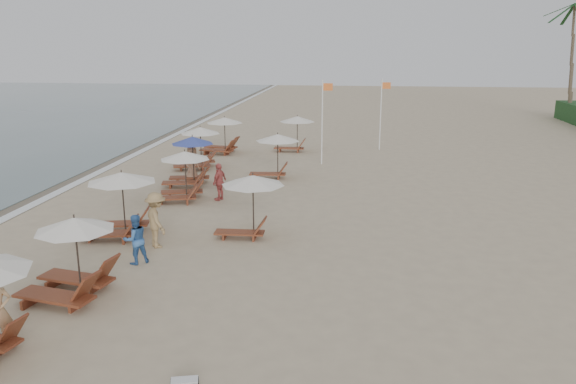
# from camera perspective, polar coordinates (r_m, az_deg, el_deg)

# --- Properties ---
(ground) EXTENTS (160.00, 160.00, 0.00)m
(ground) POSITION_cam_1_polar(r_m,az_deg,el_deg) (16.28, -2.34, -9.60)
(ground) COLOR tan
(ground) RESTS_ON ground
(wet_sand_band) EXTENTS (3.20, 140.00, 0.01)m
(wet_sand_band) POSITION_cam_1_polar(r_m,az_deg,el_deg) (29.60, -23.55, 0.34)
(wet_sand_band) COLOR #6B5E4C
(wet_sand_band) RESTS_ON ground
(foam_line) EXTENTS (0.50, 140.00, 0.02)m
(foam_line) POSITION_cam_1_polar(r_m,az_deg,el_deg) (28.96, -21.34, 0.29)
(foam_line) COLOR white
(foam_line) RESTS_ON ground
(lounger_station_1) EXTENTS (2.67, 2.38, 2.26)m
(lounger_station_1) POSITION_cam_1_polar(r_m,az_deg,el_deg) (16.48, -21.07, -6.57)
(lounger_station_1) COLOR brown
(lounger_station_1) RESTS_ON ground
(lounger_station_2) EXTENTS (2.73, 2.41, 2.34)m
(lounger_station_2) POSITION_cam_1_polar(r_m,az_deg,el_deg) (21.02, -16.64, -1.15)
(lounger_station_2) COLOR brown
(lounger_station_2) RESTS_ON ground
(lounger_station_3) EXTENTS (2.50, 2.21, 2.18)m
(lounger_station_3) POSITION_cam_1_polar(r_m,az_deg,el_deg) (25.24, -10.62, 1.61)
(lounger_station_3) COLOR brown
(lounger_station_3) RESTS_ON ground
(lounger_station_4) EXTENTS (2.50, 2.18, 2.38)m
(lounger_station_4) POSITION_cam_1_polar(r_m,az_deg,el_deg) (27.91, -9.90, 2.85)
(lounger_station_4) COLOR brown
(lounger_station_4) RESTS_ON ground
(lounger_station_5) EXTENTS (2.59, 2.44, 2.28)m
(lounger_station_5) POSITION_cam_1_polar(r_m,az_deg,el_deg) (31.69, -9.09, 4.28)
(lounger_station_5) COLOR brown
(lounger_station_5) RESTS_ON ground
(lounger_station_6) EXTENTS (2.71, 2.27, 2.24)m
(lounger_station_6) POSITION_cam_1_polar(r_m,az_deg,el_deg) (36.04, -6.71, 5.56)
(lounger_station_6) COLOR brown
(lounger_station_6) RESTS_ON ground
(inland_station_0) EXTENTS (2.51, 2.24, 2.22)m
(inland_station_0) POSITION_cam_1_polar(r_m,az_deg,el_deg) (20.00, -3.98, -0.44)
(inland_station_0) COLOR brown
(inland_station_0) RESTS_ON ground
(inland_station_1) EXTENTS (2.59, 2.24, 2.22)m
(inland_station_1) POSITION_cam_1_polar(r_m,az_deg,el_deg) (29.03, -1.41, 4.21)
(inland_station_1) COLOR brown
(inland_station_1) RESTS_ON ground
(inland_station_2) EXTENTS (2.60, 2.24, 2.22)m
(inland_station_2) POSITION_cam_1_polar(r_m,az_deg,el_deg) (36.28, 0.61, 6.27)
(inland_station_2) COLOR brown
(inland_station_2) RESTS_ON ground
(beachgoer_mid_a) EXTENTS (0.98, 0.96, 1.58)m
(beachgoer_mid_a) POSITION_cam_1_polar(r_m,az_deg,el_deg) (18.37, -14.96, -4.57)
(beachgoer_mid_a) COLOR #3767A7
(beachgoer_mid_a) RESTS_ON ground
(beachgoer_mid_b) EXTENTS (1.31, 1.40, 1.89)m
(beachgoer_mid_b) POSITION_cam_1_polar(r_m,az_deg,el_deg) (19.64, -12.99, -2.72)
(beachgoer_mid_b) COLOR #9B7C4F
(beachgoer_mid_b) RESTS_ON ground
(beachgoer_far_a) EXTENTS (0.68, 1.04, 1.65)m
(beachgoer_far_a) POSITION_cam_1_polar(r_m,az_deg,el_deg) (25.09, -6.84, 1.02)
(beachgoer_far_a) COLOR #BA4E4A
(beachgoer_far_a) RESTS_ON ground
(beachgoer_far_b) EXTENTS (0.85, 1.03, 1.80)m
(beachgoer_far_b) POSITION_cam_1_polar(r_m,az_deg,el_deg) (28.61, -9.53, 2.77)
(beachgoer_far_b) COLOR #A47759
(beachgoer_far_b) RESTS_ON ground
(flag_pole_near) EXTENTS (0.59, 0.08, 4.74)m
(flag_pole_near) POSITION_cam_1_polar(r_m,az_deg,el_deg) (32.25, 3.49, 7.35)
(flag_pole_near) COLOR silver
(flag_pole_near) RESTS_ON ground
(flag_pole_far) EXTENTS (0.60, 0.08, 4.50)m
(flag_pole_far) POSITION_cam_1_polar(r_m,az_deg,el_deg) (37.15, 9.28, 7.95)
(flag_pole_far) COLOR silver
(flag_pole_far) RESTS_ON ground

